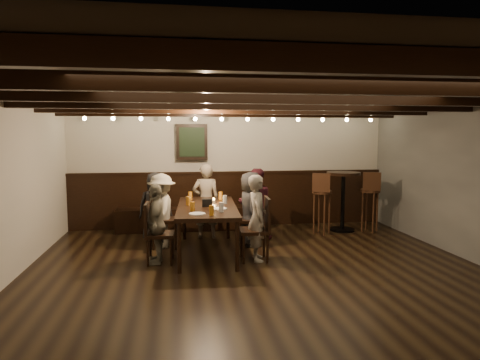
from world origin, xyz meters
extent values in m
plane|color=black|center=(0.00, 0.00, 0.00)|extent=(7.00, 7.00, 0.00)
plane|color=black|center=(0.00, 0.00, 2.40)|extent=(7.00, 7.00, 0.00)
plane|color=beige|center=(0.00, 3.50, 1.20)|extent=(6.50, 0.00, 6.50)
cube|color=black|center=(0.00, 3.46, 0.55)|extent=(6.50, 0.08, 1.10)
cube|color=black|center=(-0.80, 3.20, 0.23)|extent=(3.00, 0.45, 0.45)
cube|color=black|center=(-0.80, 3.40, 1.75)|extent=(0.62, 0.12, 0.72)
cube|color=black|center=(-0.80, 3.33, 1.75)|extent=(0.50, 0.02, 0.58)
cube|color=black|center=(0.00, -2.90, 2.31)|extent=(6.50, 0.10, 0.16)
cube|color=black|center=(0.00, -1.74, 2.31)|extent=(6.50, 0.10, 0.16)
cube|color=black|center=(0.00, -0.58, 2.31)|extent=(6.50, 0.10, 0.16)
cube|color=black|center=(0.00, 0.58, 2.31)|extent=(6.50, 0.10, 0.16)
cube|color=black|center=(0.00, 1.74, 2.31)|extent=(6.50, 0.10, 0.16)
cube|color=black|center=(0.00, 2.90, 2.31)|extent=(6.50, 0.10, 0.16)
sphere|color=#FFE099|center=(-2.75, 2.88, 2.19)|extent=(0.07, 0.07, 0.07)
sphere|color=#FFE099|center=(-1.38, 2.88, 2.19)|extent=(0.07, 0.07, 0.07)
sphere|color=#FFE099|center=(0.00, 2.88, 2.19)|extent=(0.07, 0.07, 0.07)
sphere|color=#FFE099|center=(1.38, 2.88, 2.19)|extent=(0.07, 0.07, 0.07)
sphere|color=#FFE099|center=(2.75, 2.88, 2.19)|extent=(0.07, 0.07, 0.07)
cube|color=black|center=(-0.65, 1.43, 0.74)|extent=(1.03, 2.09, 0.06)
cylinder|color=black|center=(-1.10, 0.50, 0.35)|extent=(0.06, 0.06, 0.71)
cylinder|color=black|center=(-0.99, 2.42, 0.35)|extent=(0.06, 0.06, 0.71)
cylinder|color=black|center=(-0.30, 0.45, 0.35)|extent=(0.06, 0.06, 0.71)
cylinder|color=black|center=(-0.20, 2.37, 0.35)|extent=(0.06, 0.06, 0.71)
cube|color=black|center=(-1.32, 1.92, 0.46)|extent=(0.47, 0.47, 0.05)
cube|color=black|center=(-1.52, 1.93, 0.73)|extent=(0.07, 0.45, 0.49)
cube|color=black|center=(-1.37, 1.02, 0.43)|extent=(0.43, 0.43, 0.05)
cube|color=black|center=(-1.56, 1.03, 0.68)|extent=(0.06, 0.41, 0.45)
cube|color=black|center=(0.08, 1.84, 0.44)|extent=(0.45, 0.45, 0.05)
cube|color=black|center=(0.27, 1.83, 0.69)|extent=(0.06, 0.42, 0.46)
cube|color=black|center=(0.03, 0.95, 0.45)|extent=(0.46, 0.46, 0.05)
cube|color=black|center=(0.23, 0.94, 0.72)|extent=(0.07, 0.44, 0.48)
imported|color=black|center=(-1.50, 2.38, 0.62)|extent=(0.63, 0.43, 1.24)
imported|color=slate|center=(-0.59, 2.48, 0.69)|extent=(0.52, 0.36, 1.37)
imported|color=#4B1A25|center=(0.30, 2.28, 0.64)|extent=(0.65, 0.52, 1.29)
imported|color=#B2AC97|center=(-1.37, 1.92, 0.63)|extent=(0.51, 0.83, 1.25)
imported|color=gray|center=(-1.42, 1.03, 0.59)|extent=(0.33, 0.71, 1.18)
imported|color=#272629|center=(0.13, 1.84, 0.63)|extent=(0.44, 0.64, 1.27)
imported|color=gray|center=(0.08, 0.94, 0.65)|extent=(0.34, 0.49, 1.30)
cylinder|color=#BF7219|center=(-0.89, 2.15, 0.84)|extent=(0.07, 0.07, 0.14)
cylinder|color=#BF7219|center=(-0.36, 2.07, 0.84)|extent=(0.07, 0.07, 0.14)
cylinder|color=#BF7219|center=(-0.94, 1.55, 0.84)|extent=(0.07, 0.07, 0.14)
cylinder|color=silver|center=(-0.34, 1.62, 0.84)|extent=(0.07, 0.07, 0.14)
cylinder|color=#BF7219|center=(-0.89, 1.00, 0.84)|extent=(0.07, 0.07, 0.14)
cylinder|color=silver|center=(-0.48, 0.87, 0.84)|extent=(0.07, 0.07, 0.14)
cylinder|color=#BF7219|center=(-0.64, 0.63, 0.84)|extent=(0.07, 0.07, 0.14)
cylinder|color=white|center=(-0.83, 0.74, 0.77)|extent=(0.24, 0.24, 0.01)
cylinder|color=white|center=(-0.48, 1.12, 0.77)|extent=(0.24, 0.24, 0.01)
cube|color=black|center=(-0.65, 1.38, 0.83)|extent=(0.15, 0.10, 0.12)
cylinder|color=beige|center=(-0.51, 1.73, 0.79)|extent=(0.05, 0.05, 0.05)
cylinder|color=black|center=(2.12, 2.67, 0.02)|extent=(0.48, 0.48, 0.04)
cylinder|color=black|center=(2.12, 2.67, 0.57)|extent=(0.08, 0.08, 1.09)
cylinder|color=black|center=(2.12, 2.67, 1.14)|extent=(0.66, 0.66, 0.05)
cylinder|color=#311B0F|center=(1.62, 2.47, 0.81)|extent=(0.37, 0.37, 0.05)
cube|color=#311B0F|center=(1.55, 2.31, 1.01)|extent=(0.31, 0.17, 0.35)
cylinder|color=#311B0F|center=(2.62, 2.52, 0.81)|extent=(0.37, 0.37, 0.05)
cube|color=#311B0F|center=(2.57, 2.36, 1.01)|extent=(0.32, 0.14, 0.35)
camera|label=1|loc=(-1.12, -5.27, 1.89)|focal=32.00mm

